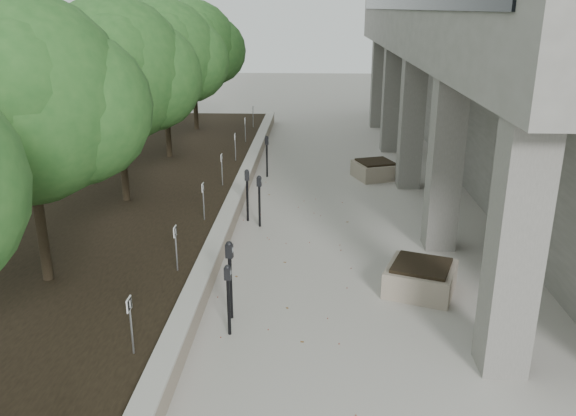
% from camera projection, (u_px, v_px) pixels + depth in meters
% --- Properties ---
extents(ground, '(90.00, 90.00, 0.00)m').
position_uv_depth(ground, '(284.00, 400.00, 8.55)').
color(ground, '#B0AAA2').
rests_on(ground, ground).
extents(retaining_wall, '(0.39, 26.00, 0.50)m').
position_uv_depth(retaining_wall, '(238.00, 195.00, 17.05)').
color(retaining_wall, tan).
rests_on(retaining_wall, ground).
extents(planting_bed, '(7.00, 26.00, 0.40)m').
position_uv_depth(planting_bed, '(115.00, 195.00, 17.23)').
color(planting_bed, black).
rests_on(planting_bed, ground).
extents(crabapple_tree_2, '(4.60, 4.00, 5.44)m').
position_uv_depth(crabapple_tree_2, '(29.00, 143.00, 10.58)').
color(crabapple_tree_2, '#23511F').
rests_on(crabapple_tree_2, planting_bed).
extents(crabapple_tree_3, '(4.60, 4.00, 5.44)m').
position_uv_depth(crabapple_tree_3, '(118.00, 101.00, 15.30)').
color(crabapple_tree_3, '#23511F').
rests_on(crabapple_tree_3, planting_bed).
extents(crabapple_tree_4, '(4.60, 4.00, 5.44)m').
position_uv_depth(crabapple_tree_4, '(164.00, 79.00, 20.02)').
color(crabapple_tree_4, '#23511F').
rests_on(crabapple_tree_4, planting_bed).
extents(crabapple_tree_5, '(4.60, 4.00, 5.44)m').
position_uv_depth(crabapple_tree_5, '(193.00, 66.00, 24.74)').
color(crabapple_tree_5, '#23511F').
rests_on(crabapple_tree_5, planting_bed).
extents(parking_sign_2, '(0.04, 0.22, 0.96)m').
position_uv_depth(parking_sign_2, '(131.00, 326.00, 8.84)').
color(parking_sign_2, black).
rests_on(parking_sign_2, planting_bed).
extents(parking_sign_3, '(0.04, 0.22, 0.96)m').
position_uv_depth(parking_sign_3, '(176.00, 249.00, 11.67)').
color(parking_sign_3, black).
rests_on(parking_sign_3, planting_bed).
extents(parking_sign_4, '(0.04, 0.22, 0.96)m').
position_uv_depth(parking_sign_4, '(204.00, 202.00, 14.51)').
color(parking_sign_4, black).
rests_on(parking_sign_4, planting_bed).
extents(parking_sign_5, '(0.04, 0.22, 0.96)m').
position_uv_depth(parking_sign_5, '(222.00, 170.00, 17.34)').
color(parking_sign_5, black).
rests_on(parking_sign_5, planting_bed).
extents(parking_sign_6, '(0.04, 0.22, 0.96)m').
position_uv_depth(parking_sign_6, '(235.00, 147.00, 20.17)').
color(parking_sign_6, black).
rests_on(parking_sign_6, planting_bed).
extents(parking_sign_7, '(0.04, 0.22, 0.96)m').
position_uv_depth(parking_sign_7, '(245.00, 130.00, 23.01)').
color(parking_sign_7, black).
rests_on(parking_sign_7, planting_bed).
extents(parking_sign_8, '(0.04, 0.22, 0.96)m').
position_uv_depth(parking_sign_8, '(253.00, 116.00, 25.84)').
color(parking_sign_8, black).
rests_on(parking_sign_8, planting_bed).
extents(parking_meter_1, '(0.14, 0.11, 1.34)m').
position_uv_depth(parking_meter_1, '(229.00, 300.00, 10.06)').
color(parking_meter_1, black).
rests_on(parking_meter_1, ground).
extents(parking_meter_2, '(0.17, 0.13, 1.54)m').
position_uv_depth(parking_meter_2, '(230.00, 280.00, 10.57)').
color(parking_meter_2, black).
rests_on(parking_meter_2, ground).
extents(parking_meter_3, '(0.16, 0.13, 1.44)m').
position_uv_depth(parking_meter_3, '(247.00, 195.00, 15.50)').
color(parking_meter_3, black).
rests_on(parking_meter_3, ground).
extents(parking_meter_4, '(0.15, 0.12, 1.39)m').
position_uv_depth(parking_meter_4, '(259.00, 201.00, 15.11)').
color(parking_meter_4, black).
rests_on(parking_meter_4, ground).
extents(parking_meter_5, '(0.15, 0.12, 1.42)m').
position_uv_depth(parking_meter_5, '(267.00, 157.00, 19.59)').
color(parking_meter_5, black).
rests_on(parking_meter_5, ground).
extents(planter_front, '(1.66, 1.66, 0.60)m').
position_uv_depth(planter_front, '(421.00, 278.00, 11.74)').
color(planter_front, tan).
rests_on(planter_front, ground).
extents(planter_back, '(1.63, 1.63, 0.59)m').
position_uv_depth(planter_back, '(375.00, 169.00, 19.60)').
color(planter_back, tan).
rests_on(planter_back, ground).
extents(berry_scatter, '(3.30, 14.10, 0.02)m').
position_uv_depth(berry_scatter, '(291.00, 260.00, 13.27)').
color(berry_scatter, maroon).
rests_on(berry_scatter, ground).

